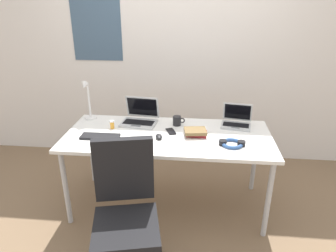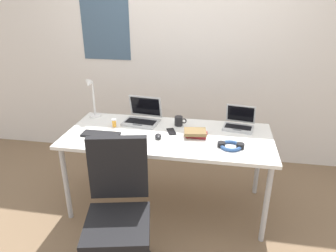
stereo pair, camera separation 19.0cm
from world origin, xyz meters
TOP-DOWN VIEW (x-y plane):
  - ground_plane at (0.00, 0.00)m, footprint 12.00×12.00m
  - wall_back at (-0.00, 1.10)m, footprint 6.00×0.13m
  - desk at (0.00, 0.00)m, footprint 1.80×0.80m
  - desk_lamp at (-0.80, 0.28)m, footprint 0.12×0.18m
  - laptop_front_right at (-0.29, 0.24)m, footprint 0.35×0.31m
  - laptop_near_lamp at (0.61, 0.26)m, footprint 0.30×0.27m
  - external_keyboard at (-0.57, -0.12)m, footprint 0.33×0.12m
  - computer_mouse at (-0.07, -0.09)m, footprint 0.08×0.11m
  - cell_phone at (0.02, 0.06)m, footprint 0.11×0.15m
  - headphones at (0.54, -0.16)m, footprint 0.21×0.18m
  - pill_bottle at (-0.52, 0.08)m, footprint 0.04×0.04m
  - book_stack at (0.24, 0.00)m, footprint 0.21×0.17m
  - coffee_mug at (0.06, 0.22)m, footprint 0.11×0.08m
  - office_chair at (-0.22, -0.77)m, footprint 0.53×0.58m

SIDE VIEW (x-z plane):
  - ground_plane at x=0.00m, z-range 0.00..0.00m
  - office_chair at x=-0.22m, z-range -0.09..0.88m
  - desk at x=0.00m, z-range 0.31..1.05m
  - cell_phone at x=0.02m, z-range 0.74..0.75m
  - external_keyboard at x=-0.57m, z-range 0.74..0.76m
  - headphones at x=0.54m, z-range 0.74..0.78m
  - computer_mouse at x=-0.07m, z-range 0.74..0.77m
  - book_stack at x=0.24m, z-range 0.74..0.80m
  - pill_bottle at x=-0.52m, z-range 0.74..0.82m
  - laptop_near_lamp at x=0.61m, z-range 0.68..0.88m
  - coffee_mug at x=0.06m, z-range 0.74..0.83m
  - laptop_front_right at x=-0.29m, z-range 0.67..0.91m
  - desk_lamp at x=-0.80m, z-range 0.74..1.14m
  - wall_back at x=0.00m, z-range 0.00..2.60m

